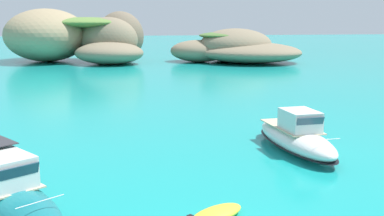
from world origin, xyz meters
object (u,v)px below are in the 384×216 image
motorboat_white (296,137)px  islet_large (75,37)px  islet_small (236,49)px  motorboat_teal (1,194)px  dinghy_tender (216,214)px

motorboat_white → islet_large: bearing=106.2°
islet_small → motorboat_teal: islet_small is taller
motorboat_teal → dinghy_tender: (8.35, -1.73, -0.65)m
islet_large → motorboat_teal: bearing=-87.6°
islet_large → dinghy_tender: (11.20, -70.19, -4.26)m
islet_small → motorboat_white: size_ratio=3.13×
islet_small → motorboat_white: (-10.66, -55.97, -1.54)m
islet_large → dinghy_tender: size_ratio=9.96×
islet_large → motorboat_teal: 68.62m
motorboat_teal → dinghy_tender: bearing=-11.7°
islet_small → motorboat_white: bearing=-100.8°
islet_large → dinghy_tender: bearing=-80.9°
dinghy_tender → islet_large: bearing=99.1°
islet_large → islet_small: (28.52, -5.52, -2.11)m
islet_large → motorboat_teal: size_ratio=3.21×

